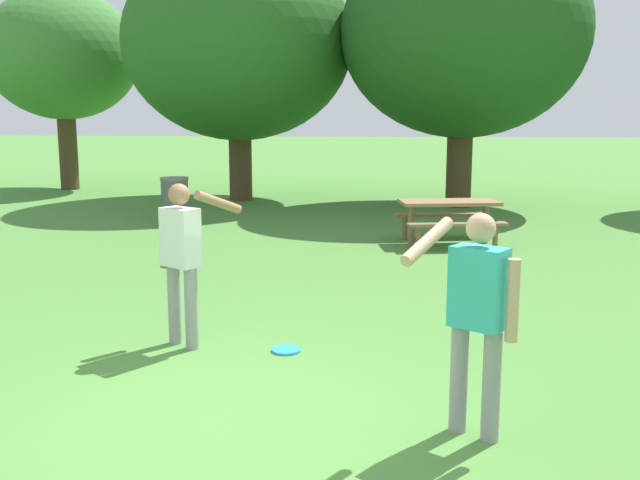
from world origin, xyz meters
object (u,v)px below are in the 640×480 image
Objects in this scene: trash_can_further_along at (175,200)px; person_catcher at (477,308)px; tree_broad_center at (238,43)px; tree_slender_mid at (462,8)px; picnic_table_near at (449,212)px; tree_far_right at (464,33)px; person_thrower at (182,252)px; frisbee at (286,350)px; tree_tall_left at (63,56)px.

person_catcher is at bearing -62.99° from trash_can_further_along.
tree_slender_mid reaches higher than tree_broad_center.
tree_broad_center reaches higher than picnic_table_near.
tree_far_right is (5.57, -0.86, 0.11)m from tree_broad_center.
person_thrower is 0.25× the size of tree_broad_center.
tree_far_right reaches higher than person_thrower.
person_thrower is 1.71× the size of trash_can_further_along.
frisbee is 0.05× the size of tree_tall_left.
frisbee is at bearing -109.10° from picnic_table_near.
tree_broad_center is at bearing -21.08° from tree_tall_left.
picnic_table_near is (3.14, 5.96, -0.40)m from person_thrower.
tree_far_right is (1.20, 12.98, 3.17)m from person_catcher.
trash_can_further_along is at bearing 117.01° from person_catcher.
person_catcher is 19.08m from tree_tall_left.
tree_tall_left is at bearing 120.46° from frisbee.
trash_can_further_along is (-3.39, 8.00, 0.47)m from frisbee.
tree_broad_center is 0.98× the size of tree_slender_mid.
tree_far_right is (0.70, 5.16, 3.57)m from picnic_table_near.
person_thrower is at bearing -62.60° from tree_tall_left.
tree_far_right is at bearing 70.97° from person_thrower.
tree_slender_mid reaches higher than trash_can_further_along.
person_catcher is at bearing -95.01° from tree_slender_mid.
person_thrower is at bearing 144.76° from person_catcher.
person_thrower is 6.75m from picnic_table_near.
tree_slender_mid is at bearing 84.99° from person_catcher.
person_thrower is 8.26m from trash_can_further_along.
tree_tall_left is at bearing 128.66° from trash_can_further_along.
trash_can_further_along is at bearing 106.51° from person_thrower.
picnic_table_near is at bearing 70.90° from frisbee.
tree_broad_center is (5.59, -2.15, 0.13)m from tree_tall_left.
person_thrower is at bearing -109.03° from tree_far_right.
tree_tall_left is (-10.47, 8.17, 3.33)m from picnic_table_near.
person_thrower is 3.23m from person_catcher.
person_catcher reaches higher than frisbee.
picnic_table_near is at bearing 86.33° from person_catcher.
picnic_table_near is 6.31m from tree_far_right.
tree_tall_left is (-9.96, 16.00, 2.93)m from person_catcher.
trash_can_further_along is 8.82m from tree_slender_mid.
picnic_table_near is at bearing -37.99° from tree_tall_left.
tree_far_right is at bearing 76.01° from frisbee.
tree_broad_center is 5.70m from tree_slender_mid.
tree_broad_center is at bearing 102.97° from frisbee.
frisbee is 0.15× the size of picnic_table_near.
person_catcher is 14.81m from tree_slender_mid.
person_thrower and person_catcher have the same top height.
trash_can_further_along is 5.43m from tree_broad_center.
tree_far_right is at bearing -15.12° from tree_tall_left.
tree_slender_mid reaches higher than tree_tall_left.
picnic_table_near is 13.69m from tree_tall_left.
tree_tall_left is 0.87× the size of tree_slender_mid.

